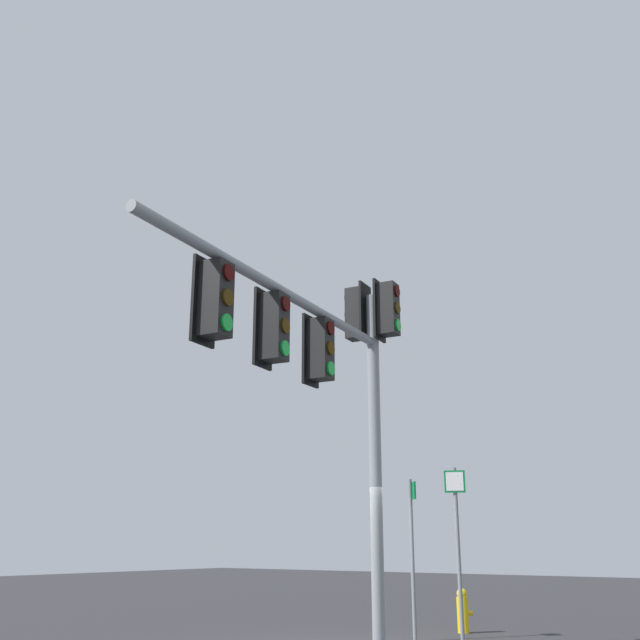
# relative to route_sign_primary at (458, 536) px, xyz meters

# --- Properties ---
(signal_mast_assembly) EXTENTS (1.36, 6.22, 5.96)m
(signal_mast_assembly) POSITION_rel_route_sign_primary_xyz_m (-0.42, -3.16, 2.52)
(signal_mast_assembly) COLOR gray
(signal_mast_assembly) RESTS_ON ground
(route_sign_primary) EXTENTS (0.34, 0.17, 2.90)m
(route_sign_primary) POSITION_rel_route_sign_primary_xyz_m (0.00, 0.00, 0.00)
(route_sign_primary) COLOR slate
(route_sign_primary) RESTS_ON ground
(fire_hydrant) EXTENTS (0.28, 0.27, 0.81)m
(fire_hydrant) POSITION_rel_route_sign_primary_xyz_m (-0.94, 2.05, -1.36)
(fire_hydrant) COLOR yellow
(fire_hydrant) RESTS_ON ground
(route_sign_secondary) EXTENTS (0.26, 0.24, 2.78)m
(route_sign_secondary) POSITION_rel_route_sign_primary_xyz_m (-1.10, 0.42, -0.12)
(route_sign_secondary) COLOR slate
(route_sign_secondary) RESTS_ON ground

